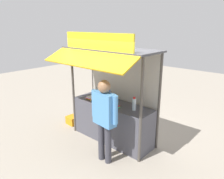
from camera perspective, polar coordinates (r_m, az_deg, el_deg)
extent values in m
plane|color=#9E9384|center=(5.60, 0.00, -13.03)|extent=(20.00, 20.00, 0.00)
cube|color=#4C4C56|center=(5.37, 0.00, -8.55)|extent=(2.10, 0.66, 0.97)
cylinder|color=#4C4742|center=(5.64, -10.29, -0.54)|extent=(0.06, 0.06, 2.25)
cylinder|color=#4C4742|center=(4.29, 7.73, -6.14)|extent=(0.06, 0.06, 2.25)
cylinder|color=#4C4742|center=(6.09, -5.04, 0.97)|extent=(0.06, 0.06, 2.25)
cylinder|color=#4C4742|center=(4.86, 12.45, -3.55)|extent=(0.06, 0.06, 2.25)
cube|color=#B7B2A8|center=(5.42, 2.70, -1.30)|extent=(2.06, 0.04, 2.20)
cube|color=#3F3F44|center=(4.82, -0.57, 10.74)|extent=(2.30, 0.92, 0.04)
cube|color=gold|center=(4.34, -6.86, 8.12)|extent=(2.26, 0.51, 0.26)
cube|color=yellow|center=(4.51, -4.12, 12.75)|extent=(1.89, 0.04, 0.35)
cylinder|color=#59544C|center=(4.58, -3.60, 9.11)|extent=(2.00, 0.02, 0.02)
cylinder|color=silver|center=(5.37, -2.56, -1.47)|extent=(0.08, 0.08, 0.27)
cylinder|color=blue|center=(5.32, -2.58, 0.07)|extent=(0.05, 0.05, 0.04)
cylinder|color=silver|center=(4.76, 5.97, -3.97)|extent=(0.09, 0.09, 0.27)
cylinder|color=red|center=(4.71, 6.02, -2.22)|extent=(0.06, 0.06, 0.04)
cylinder|color=silver|center=(5.27, -0.73, -1.79)|extent=(0.08, 0.08, 0.27)
cylinder|color=blue|center=(5.23, -0.73, -0.22)|extent=(0.06, 0.06, 0.04)
cube|color=yellow|center=(5.53, -5.17, -2.36)|extent=(0.23, 0.30, 0.01)
cube|color=black|center=(5.52, -5.19, -2.28)|extent=(0.23, 0.30, 0.01)
cube|color=orange|center=(5.51, -5.26, -2.20)|extent=(0.25, 0.31, 0.01)
cube|color=orange|center=(5.51, -5.19, -2.11)|extent=(0.22, 0.29, 0.01)
cube|color=purple|center=(5.50, -5.20, -2.00)|extent=(0.23, 0.30, 0.01)
cube|color=white|center=(5.50, -5.19, -1.90)|extent=(0.23, 0.29, 0.01)
cube|color=red|center=(5.18, -3.11, -3.64)|extent=(0.17, 0.24, 0.01)
cube|color=red|center=(5.17, -3.07, -3.56)|extent=(0.17, 0.24, 0.01)
cube|color=orange|center=(5.17, -3.05, -3.45)|extent=(0.19, 0.25, 0.01)
cube|color=green|center=(5.17, -3.19, -3.36)|extent=(0.18, 0.25, 0.01)
cube|color=green|center=(5.17, -3.09, -3.26)|extent=(0.18, 0.24, 0.01)
cube|color=white|center=(5.16, -3.26, -3.17)|extent=(0.19, 0.25, 0.01)
cube|color=green|center=(4.92, 0.56, -4.84)|extent=(0.21, 0.23, 0.01)
cube|color=white|center=(4.92, 0.49, -4.71)|extent=(0.22, 0.24, 0.01)
cube|color=green|center=(4.91, 0.53, -4.59)|extent=(0.21, 0.23, 0.01)
cube|color=red|center=(4.90, 0.46, -4.51)|extent=(0.22, 0.24, 0.01)
cylinder|color=#332D23|center=(5.23, -10.49, 9.25)|extent=(0.01, 0.01, 0.08)
cylinder|color=olive|center=(5.24, -10.46, 8.61)|extent=(0.04, 0.04, 0.04)
ellipsoid|color=gold|center=(5.24, -10.25, 7.59)|extent=(0.04, 0.08, 0.17)
ellipsoid|color=gold|center=(5.25, -10.09, 7.64)|extent=(0.08, 0.08, 0.18)
ellipsoid|color=gold|center=(5.27, -10.20, 7.65)|extent=(0.09, 0.04, 0.17)
ellipsoid|color=gold|center=(5.28, -10.27, 7.68)|extent=(0.09, 0.06, 0.18)
ellipsoid|color=gold|center=(5.27, -10.47, 7.63)|extent=(0.05, 0.07, 0.18)
ellipsoid|color=gold|center=(5.27, -10.62, 7.64)|extent=(0.05, 0.09, 0.18)
ellipsoid|color=gold|center=(5.25, -10.74, 7.62)|extent=(0.10, 0.07, 0.18)
ellipsoid|color=gold|center=(5.24, -10.57, 7.58)|extent=(0.08, 0.05, 0.18)
ellipsoid|color=gold|center=(5.23, -10.45, 7.58)|extent=(0.08, 0.07, 0.18)
cylinder|color=#332D23|center=(4.19, 2.30, 7.68)|extent=(0.01, 0.01, 0.07)
cylinder|color=olive|center=(4.20, 2.30, 6.92)|extent=(0.04, 0.04, 0.04)
ellipsoid|color=yellow|center=(4.20, 2.45, 5.79)|extent=(0.03, 0.06, 0.15)
ellipsoid|color=yellow|center=(4.22, 2.61, 5.87)|extent=(0.07, 0.06, 0.15)
ellipsoid|color=yellow|center=(4.23, 2.29, 5.86)|extent=(0.05, 0.05, 0.15)
ellipsoid|color=yellow|center=(4.23, 1.96, 5.92)|extent=(0.03, 0.08, 0.15)
ellipsoid|color=yellow|center=(4.20, 1.91, 5.86)|extent=(0.07, 0.06, 0.15)
ellipsoid|color=yellow|center=(4.19, 2.27, 5.79)|extent=(0.06, 0.05, 0.15)
cylinder|color=#383842|center=(4.66, -2.86, -13.62)|extent=(0.14, 0.14, 0.85)
cylinder|color=#383842|center=(4.55, -1.03, -14.46)|extent=(0.14, 0.14, 0.85)
cube|color=#4C8CCC|center=(4.26, -2.06, -5.21)|extent=(0.53, 0.27, 0.67)
cylinder|color=#4C8CCC|center=(4.43, -4.74, -3.68)|extent=(0.11, 0.11, 0.57)
cylinder|color=#4C8CCC|center=(4.07, 0.85, -5.55)|extent=(0.11, 0.11, 0.57)
sphere|color=#936B4C|center=(4.11, -2.13, 0.80)|extent=(0.26, 0.26, 0.26)
cube|color=orange|center=(6.43, -10.30, -7.99)|extent=(0.35, 0.35, 0.23)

